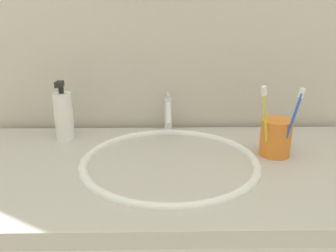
# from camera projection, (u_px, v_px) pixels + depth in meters

# --- Properties ---
(tiled_wall_back) EXTENTS (2.39, 0.04, 2.40)m
(tiled_wall_back) POSITION_uv_depth(u_px,v_px,m) (168.00, 14.00, 1.10)
(tiled_wall_back) COLOR beige
(tiled_wall_back) RESTS_ON ground
(sink_basin) EXTENTS (0.47, 0.47, 0.12)m
(sink_basin) POSITION_uv_depth(u_px,v_px,m) (168.00, 176.00, 0.92)
(sink_basin) COLOR white
(sink_basin) RESTS_ON vanity_counter
(faucet) EXTENTS (0.02, 0.14, 0.12)m
(faucet) POSITION_uv_depth(u_px,v_px,m) (167.00, 114.00, 1.11)
(faucet) COLOR silver
(faucet) RESTS_ON sink_basin
(toothbrush_cup) EXTENTS (0.08, 0.08, 0.10)m
(toothbrush_cup) POSITION_uv_depth(u_px,v_px,m) (276.00, 138.00, 0.94)
(toothbrush_cup) COLOR orange
(toothbrush_cup) RESTS_ON vanity_counter
(toothbrush_yellow) EXTENTS (0.05, 0.05, 0.20)m
(toothbrush_yellow) POSITION_uv_depth(u_px,v_px,m) (265.00, 118.00, 0.88)
(toothbrush_yellow) COLOR yellow
(toothbrush_yellow) RESTS_ON toothbrush_cup
(toothbrush_blue) EXTENTS (0.04, 0.05, 0.20)m
(toothbrush_blue) POSITION_uv_depth(u_px,v_px,m) (293.00, 120.00, 0.88)
(toothbrush_blue) COLOR blue
(toothbrush_blue) RESTS_ON toothbrush_cup
(soap_dispenser) EXTENTS (0.06, 0.06, 0.18)m
(soap_dispenser) POSITION_uv_depth(u_px,v_px,m) (64.00, 115.00, 1.05)
(soap_dispenser) COLOR white
(soap_dispenser) RESTS_ON vanity_counter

